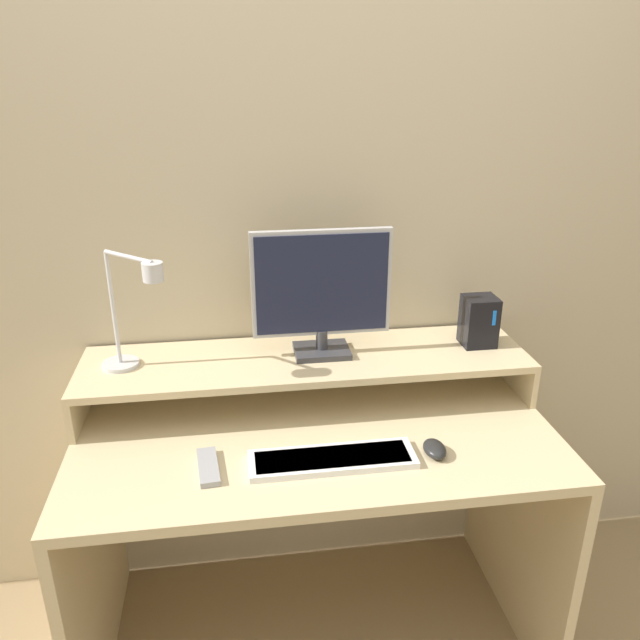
{
  "coord_description": "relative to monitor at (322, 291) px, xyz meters",
  "views": [
    {
      "loc": [
        -0.21,
        -1.16,
        1.74
      ],
      "look_at": [
        0.02,
        0.4,
        1.1
      ],
      "focal_mm": 35.0,
      "sensor_mm": 36.0,
      "label": 1
    }
  ],
  "objects": [
    {
      "name": "wall_back",
      "position": [
        -0.05,
        0.19,
        0.12
      ],
      "size": [
        6.0,
        0.05,
        2.5
      ],
      "color": "beige",
      "rests_on": "ground_plane"
    },
    {
      "name": "desk",
      "position": [
        -0.05,
        -0.21,
        -0.57
      ],
      "size": [
        1.36,
        0.72,
        0.78
      ],
      "color": "beige",
      "rests_on": "ground_plane"
    },
    {
      "name": "monitor_shelf",
      "position": [
        -0.05,
        -0.02,
        -0.23
      ],
      "size": [
        1.36,
        0.34,
        0.14
      ],
      "color": "beige",
      "rests_on": "desk"
    },
    {
      "name": "monitor",
      "position": [
        0.0,
        0.0,
        0.0
      ],
      "size": [
        0.42,
        0.13,
        0.39
      ],
      "color": "#38383D",
      "rests_on": "monitor_shelf"
    },
    {
      "name": "desk_lamp",
      "position": [
        -0.54,
        -0.06,
        -0.02
      ],
      "size": [
        0.22,
        0.21,
        0.36
      ],
      "color": "silver",
      "rests_on": "monitor_shelf"
    },
    {
      "name": "router_dock",
      "position": [
        0.5,
        -0.0,
        -0.13
      ],
      "size": [
        0.1,
        0.1,
        0.16
      ],
      "color": "black",
      "rests_on": "monitor_shelf"
    },
    {
      "name": "keyboard",
      "position": [
        -0.03,
        -0.37,
        -0.34
      ],
      "size": [
        0.44,
        0.13,
        0.02
      ],
      "color": "white",
      "rests_on": "desk"
    },
    {
      "name": "mouse",
      "position": [
        0.25,
        -0.38,
        -0.33
      ],
      "size": [
        0.06,
        0.09,
        0.03
      ],
      "color": "black",
      "rests_on": "desk"
    },
    {
      "name": "remote_control",
      "position": [
        -0.35,
        -0.36,
        -0.34
      ],
      "size": [
        0.06,
        0.16,
        0.02
      ],
      "color": "#99999E",
      "rests_on": "desk"
    }
  ]
}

